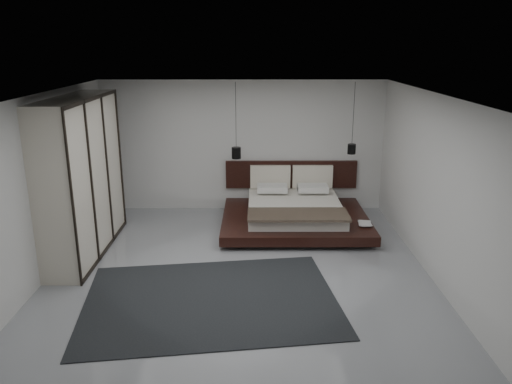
{
  "coord_description": "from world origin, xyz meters",
  "views": [
    {
      "loc": [
        0.24,
        -7.52,
        3.52
      ],
      "look_at": [
        0.27,
        1.2,
        0.91
      ],
      "focal_mm": 35.0,
      "sensor_mm": 36.0,
      "label": 1
    }
  ],
  "objects_px": {
    "pendant_left": "(236,153)",
    "wardrobe": "(81,177)",
    "bed": "(294,212)",
    "pendant_right": "(352,149)",
    "rug": "(211,300)",
    "lattice_screen": "(98,157)"
  },
  "relations": [
    {
      "from": "bed",
      "to": "wardrobe",
      "type": "relative_size",
      "value": 1.04
    },
    {
      "from": "bed",
      "to": "wardrobe",
      "type": "distance_m",
      "value": 4.08
    },
    {
      "from": "pendant_left",
      "to": "pendant_right",
      "type": "relative_size",
      "value": 1.07
    },
    {
      "from": "wardrobe",
      "to": "pendant_left",
      "type": "bearing_deg",
      "value": 33.46
    },
    {
      "from": "bed",
      "to": "lattice_screen",
      "type": "bearing_deg",
      "value": 172.22
    },
    {
      "from": "pendant_left",
      "to": "pendant_right",
      "type": "bearing_deg",
      "value": -0.0
    },
    {
      "from": "bed",
      "to": "pendant_right",
      "type": "xyz_separation_m",
      "value": [
        1.16,
        0.45,
        1.19
      ]
    },
    {
      "from": "wardrobe",
      "to": "bed",
      "type": "bearing_deg",
      "value": 18.45
    },
    {
      "from": "lattice_screen",
      "to": "rug",
      "type": "height_order",
      "value": "lattice_screen"
    },
    {
      "from": "pendant_left",
      "to": "lattice_screen",
      "type": "bearing_deg",
      "value": 178.13
    },
    {
      "from": "wardrobe",
      "to": "rug",
      "type": "relative_size",
      "value": 0.77
    },
    {
      "from": "lattice_screen",
      "to": "pendant_right",
      "type": "xyz_separation_m",
      "value": [
        5.15,
        -0.09,
        0.18
      ]
    },
    {
      "from": "bed",
      "to": "wardrobe",
      "type": "height_order",
      "value": "wardrobe"
    },
    {
      "from": "wardrobe",
      "to": "pendant_right",
      "type": "bearing_deg",
      "value": 19.12
    },
    {
      "from": "bed",
      "to": "pendant_right",
      "type": "height_order",
      "value": "pendant_right"
    },
    {
      "from": "pendant_right",
      "to": "pendant_left",
      "type": "bearing_deg",
      "value": 180.0
    },
    {
      "from": "pendant_left",
      "to": "wardrobe",
      "type": "height_order",
      "value": "pendant_left"
    },
    {
      "from": "wardrobe",
      "to": "rug",
      "type": "distance_m",
      "value": 3.22
    },
    {
      "from": "bed",
      "to": "pendant_right",
      "type": "relative_size",
      "value": 1.98
    },
    {
      "from": "bed",
      "to": "rug",
      "type": "distance_m",
      "value": 3.37
    },
    {
      "from": "bed",
      "to": "rug",
      "type": "height_order",
      "value": "bed"
    },
    {
      "from": "bed",
      "to": "pendant_left",
      "type": "relative_size",
      "value": 1.86
    }
  ]
}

